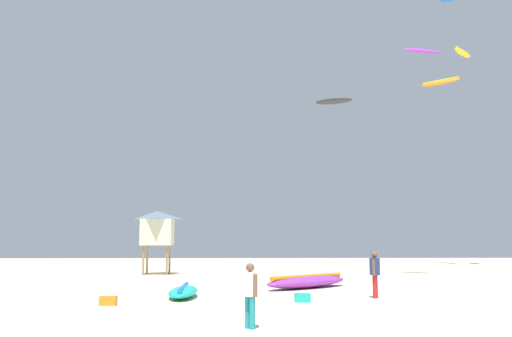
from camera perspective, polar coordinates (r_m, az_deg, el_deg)
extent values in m
cylinder|color=teal|center=(14.67, -0.83, -14.39)|extent=(0.15, 0.15, 0.81)
cylinder|color=teal|center=(14.52, -0.38, -14.46)|extent=(0.15, 0.15, 0.81)
cylinder|color=silver|center=(14.52, -0.60, -11.67)|extent=(0.37, 0.37, 0.60)
cylinder|color=brown|center=(14.70, -1.12, -11.71)|extent=(0.11, 0.11, 0.56)
cylinder|color=brown|center=(14.35, -0.07, -11.82)|extent=(0.11, 0.11, 0.56)
sphere|color=brown|center=(14.50, -0.60, -10.02)|extent=(0.22, 0.22, 0.22)
cylinder|color=#B21E23|center=(22.52, 11.98, -11.68)|extent=(0.16, 0.16, 0.88)
cylinder|color=#B21E23|center=(22.72, 12.07, -11.64)|extent=(0.16, 0.16, 0.88)
cylinder|color=navy|center=(22.58, 11.97, -9.72)|extent=(0.40, 0.40, 0.66)
cylinder|color=brown|center=(22.34, 11.87, -9.81)|extent=(0.12, 0.12, 0.61)
cylinder|color=brown|center=(22.81, 12.07, -9.75)|extent=(0.12, 0.12, 0.61)
sphere|color=brown|center=(22.56, 11.94, -8.57)|extent=(0.24, 0.24, 0.24)
ellipsoid|color=#19B29E|center=(22.65, -7.42, -12.32)|extent=(1.19, 3.93, 0.46)
cylinder|color=blue|center=(22.63, -7.41, -11.87)|extent=(0.24, 3.60, 0.17)
ellipsoid|color=purple|center=(26.82, 5.24, -11.41)|extent=(4.86, 4.63, 0.58)
cylinder|color=orange|center=(26.80, 5.24, -10.90)|extent=(3.71, 3.42, 0.23)
cylinder|color=#8C704C|center=(38.42, -8.78, -9.12)|extent=(0.14, 0.14, 1.90)
cylinder|color=#8C704C|center=(36.93, -9.06, -9.19)|extent=(0.14, 0.14, 1.90)
cylinder|color=#8C704C|center=(38.63, -11.01, -9.07)|extent=(0.14, 0.14, 1.90)
cylinder|color=#8C704C|center=(37.15, -11.38, -9.13)|extent=(0.14, 0.14, 1.90)
cube|color=beige|center=(37.76, -10.00, -6.40)|extent=(2.00, 2.00, 1.70)
pyramid|color=slate|center=(37.79, -9.96, -4.69)|extent=(2.30, 2.30, 0.55)
cube|color=#19B29E|center=(20.80, 4.75, -12.96)|extent=(0.56, 0.36, 0.32)
cube|color=orange|center=(20.32, -14.79, -12.87)|extent=(0.56, 0.36, 0.32)
ellipsoid|color=orange|center=(56.50, 18.24, 8.32)|extent=(3.51, 3.38, 0.90)
cylinder|color=yellow|center=(56.54, 18.23, 8.49)|extent=(2.66, 2.50, 0.17)
ellipsoid|color=purple|center=(37.10, 16.56, 11.38)|extent=(2.70, 1.32, 0.59)
ellipsoid|color=#2D2D33|center=(52.92, 7.91, 6.80)|extent=(3.63, 2.39, 0.57)
ellipsoid|color=yellow|center=(52.38, 20.26, 10.97)|extent=(2.80, 3.06, 0.53)
cylinder|color=yellow|center=(52.43, 20.26, 11.12)|extent=(2.02, 2.34, 0.14)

